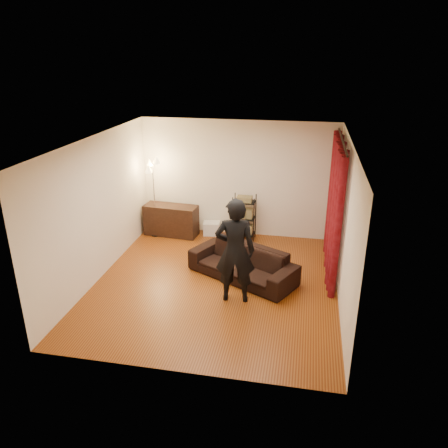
% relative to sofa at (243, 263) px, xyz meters
% --- Properties ---
extents(floor, '(5.00, 5.00, 0.00)m').
position_rel_sofa_xyz_m(floor, '(-0.46, -0.32, -0.31)').
color(floor, brown).
rests_on(floor, ground).
extents(ceiling, '(5.00, 5.00, 0.00)m').
position_rel_sofa_xyz_m(ceiling, '(-0.46, -0.32, 2.39)').
color(ceiling, white).
rests_on(ceiling, ground).
extents(wall_back, '(5.00, 0.00, 5.00)m').
position_rel_sofa_xyz_m(wall_back, '(-0.46, 2.18, 1.04)').
color(wall_back, silver).
rests_on(wall_back, ground).
extents(wall_front, '(5.00, 0.00, 5.00)m').
position_rel_sofa_xyz_m(wall_front, '(-0.46, -2.82, 1.04)').
color(wall_front, silver).
rests_on(wall_front, ground).
extents(wall_left, '(0.00, 5.00, 5.00)m').
position_rel_sofa_xyz_m(wall_left, '(-2.71, -0.32, 1.04)').
color(wall_left, silver).
rests_on(wall_left, ground).
extents(wall_right, '(0.00, 5.00, 5.00)m').
position_rel_sofa_xyz_m(wall_right, '(1.79, -0.32, 1.04)').
color(wall_right, silver).
rests_on(wall_right, ground).
extents(curtain_rod, '(0.04, 2.65, 0.04)m').
position_rel_sofa_xyz_m(curtain_rod, '(1.69, 0.80, 2.27)').
color(curtain_rod, black).
rests_on(curtain_rod, wall_right).
extents(curtain, '(0.22, 2.65, 2.55)m').
position_rel_sofa_xyz_m(curtain, '(1.67, 0.80, 0.97)').
color(curtain, maroon).
rests_on(curtain, ground).
extents(sofa, '(2.25, 1.71, 0.62)m').
position_rel_sofa_xyz_m(sofa, '(0.00, 0.00, 0.00)').
color(sofa, black).
rests_on(sofa, ground).
extents(person, '(0.73, 0.53, 1.88)m').
position_rel_sofa_xyz_m(person, '(-0.02, -0.81, 0.63)').
color(person, black).
rests_on(person, ground).
extents(media_cabinet, '(1.28, 0.57, 0.73)m').
position_rel_sofa_xyz_m(media_cabinet, '(-1.99, 1.79, 0.06)').
color(media_cabinet, '#321D12').
rests_on(media_cabinet, ground).
extents(storage_boxes, '(0.41, 0.34, 0.31)m').
position_rel_sofa_xyz_m(storage_boxes, '(-1.05, 1.97, -0.15)').
color(storage_boxes, silver).
rests_on(storage_boxes, ground).
extents(wire_shelf, '(0.54, 0.42, 1.07)m').
position_rel_sofa_xyz_m(wire_shelf, '(-0.25, 1.83, 0.23)').
color(wire_shelf, black).
rests_on(wire_shelf, ground).
extents(floor_lamp, '(0.34, 0.34, 1.84)m').
position_rel_sofa_xyz_m(floor_lamp, '(-2.34, 1.70, 0.61)').
color(floor_lamp, silver).
rests_on(floor_lamp, ground).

